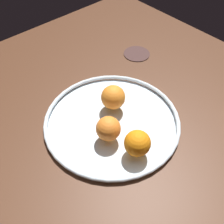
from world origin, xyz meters
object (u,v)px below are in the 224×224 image
Objects in this scene: fruit_bowl at (112,121)px; orange_center at (113,97)px; orange_back_right at (108,129)px; orange_back_left at (137,143)px; ambient_coaster at (137,53)px.

orange_center reaches higher than fruit_bowl.
orange_back_right reaches higher than fruit_bowl.
fruit_bowl is 7.63cm from orange_back_right.
orange_back_left is (2.33, -8.48, 0.08)cm from orange_back_right.
orange_back_right is 0.68× the size of ambient_coaster.
fruit_bowl is 6.95cm from orange_center.
orange_center is (6.34, 16.23, 0.15)cm from orange_back_left.
fruit_bowl is 4.02× the size of ambient_coaster.
fruit_bowl is 5.74× the size of orange_back_left.
orange_center reaches higher than orange_back_left.
orange_back_right is at bearing -138.22° from orange_center.
orange_center reaches higher than orange_back_right.
orange_back_right is 0.98× the size of orange_back_left.
ambient_coaster is at bearing 33.83° from orange_back_right.
fruit_bowl is at bearing -135.48° from orange_center.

